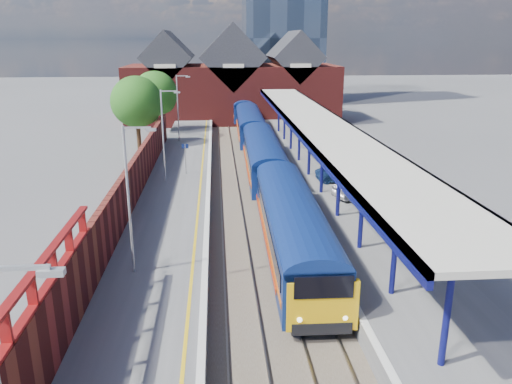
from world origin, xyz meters
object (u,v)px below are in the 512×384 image
(train, at_px, (256,137))
(lamp_post_b, at_px, (131,191))
(lamp_post_c, at_px, (165,130))
(parked_car_blue, at_px, (342,174))
(lamp_post_d, at_px, (179,104))
(platform_sign, at_px, (185,154))
(parked_car_silver, at_px, (362,188))
(parked_car_dark, at_px, (355,172))

(train, relative_size, lamp_post_b, 9.42)
(lamp_post_c, xyz_separation_m, parked_car_blue, (13.60, -1.17, -3.42))
(lamp_post_d, bearing_deg, lamp_post_b, -90.00)
(train, xyz_separation_m, lamp_post_d, (-7.86, 4.33, 2.87))
(lamp_post_d, height_order, platform_sign, lamp_post_d)
(train, bearing_deg, parked_car_blue, -65.91)
(lamp_post_b, height_order, parked_car_silver, lamp_post_b)
(platform_sign, bearing_deg, lamp_post_d, 95.56)
(train, bearing_deg, parked_car_dark, -61.57)
(train, distance_m, parked_car_blue, 14.08)
(parked_car_silver, height_order, parked_car_blue, parked_car_silver)
(parked_car_silver, bearing_deg, lamp_post_c, 45.55)
(train, relative_size, lamp_post_c, 9.42)
(lamp_post_c, distance_m, platform_sign, 3.34)
(platform_sign, distance_m, parked_car_silver, 14.65)
(lamp_post_b, bearing_deg, lamp_post_d, 90.00)
(parked_car_dark, height_order, parked_car_blue, parked_car_dark)
(lamp_post_b, xyz_separation_m, lamp_post_d, (0.00, 32.00, 0.00))
(train, relative_size, parked_car_dark, 15.19)
(lamp_post_c, relative_size, lamp_post_d, 1.00)
(train, bearing_deg, lamp_post_b, -105.85)
(parked_car_blue, bearing_deg, lamp_post_c, 84.17)
(parked_car_silver, distance_m, parked_car_blue, 4.34)
(lamp_post_d, distance_m, platform_sign, 14.25)
(lamp_post_b, distance_m, platform_sign, 18.20)
(train, height_order, lamp_post_c, lamp_post_c)
(lamp_post_d, bearing_deg, parked_car_dark, -49.06)
(parked_car_dark, distance_m, parked_car_blue, 1.10)
(train, xyz_separation_m, lamp_post_c, (-7.86, -11.67, 2.87))
(lamp_post_b, height_order, parked_car_dark, lamp_post_b)
(lamp_post_b, height_order, lamp_post_c, same)
(train, xyz_separation_m, lamp_post_b, (-7.86, -27.67, 2.87))
(lamp_post_d, height_order, parked_car_blue, lamp_post_d)
(lamp_post_c, bearing_deg, parked_car_dark, -3.53)
(lamp_post_b, distance_m, parked_car_blue, 20.41)
(parked_car_dark, relative_size, parked_car_blue, 1.06)
(train, height_order, lamp_post_d, lamp_post_d)
(train, relative_size, platform_sign, 26.38)
(lamp_post_c, height_order, parked_car_silver, lamp_post_c)
(lamp_post_d, xyz_separation_m, parked_car_blue, (13.60, -17.17, -3.42))
(train, relative_size, parked_car_silver, 15.81)
(lamp_post_c, relative_size, platform_sign, 2.80)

